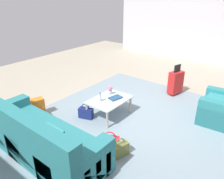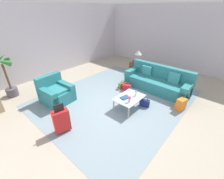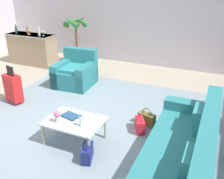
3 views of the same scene
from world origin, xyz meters
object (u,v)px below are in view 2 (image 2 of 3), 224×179
at_px(side_table, 137,67).
at_px(handbag_olive, 123,85).
at_px(couch, 158,82).
at_px(water_bottle, 136,93).
at_px(handbag_red, 127,88).
at_px(armchair, 56,93).
at_px(handbag_navy, 145,103).
at_px(flower_vase, 129,98).
at_px(coffee_table, 129,99).
at_px(potted_palm, 6,74).
at_px(coffee_table_book, 125,97).
at_px(table_lamp, 138,53).
at_px(suitcase_red, 61,120).
at_px(backpack_orange, 181,105).

xyz_separation_m(side_table, handbag_olive, (-1.85, -0.51, -0.14)).
relative_size(couch, water_bottle, 12.15).
bearing_deg(handbag_red, side_table, 21.69).
distance_m(side_table, handbag_red, 2.05).
relative_size(armchair, handbag_navy, 2.76).
distance_m(flower_vase, handbag_olive, 1.68).
xyz_separation_m(coffee_table, flower_vase, (-0.22, -0.15, 0.18)).
bearing_deg(handbag_red, potted_palm, 136.34).
bearing_deg(coffee_table_book, table_lamp, 38.98).
distance_m(armchair, table_lamp, 4.22).
relative_size(armchair, potted_palm, 0.64).
bearing_deg(couch, armchair, 143.79).
bearing_deg(coffee_table_book, water_bottle, -16.31).
bearing_deg(armchair, handbag_olive, -27.60).
height_order(couch, suitcase_red, couch).
distance_m(water_bottle, flower_vase, 0.42).
height_order(side_table, potted_palm, potted_palm).
height_order(suitcase_red, handbag_navy, suitcase_red).
distance_m(armchair, handbag_olive, 2.55).
bearing_deg(water_bottle, coffee_table_book, 150.64).
distance_m(couch, potted_palm, 5.54).
height_order(armchair, handbag_olive, armchair).
relative_size(handbag_red, potted_palm, 0.23).
relative_size(coffee_table, flower_vase, 4.64).
bearing_deg(side_table, table_lamp, 0.00).
bearing_deg(flower_vase, potted_palm, 117.22).
bearing_deg(handbag_olive, couch, -52.19).
relative_size(coffee_table_book, suitcase_red, 0.34).
distance_m(table_lamp, handbag_red, 2.22).
height_order(couch, handbag_red, couch).
xyz_separation_m(water_bottle, side_table, (2.60, 1.60, -0.23)).
bearing_deg(backpack_orange, couch, 56.26).
height_order(coffee_table, coffee_table_book, coffee_table_book).
relative_size(water_bottle, coffee_table_book, 0.71).
relative_size(armchair, table_lamp, 1.75).
height_order(armchair, coffee_table_book, armchair).
distance_m(couch, flower_vase, 2.03).
bearing_deg(potted_palm, handbag_navy, -56.99).
distance_m(side_table, backpack_orange, 3.32).
xyz_separation_m(coffee_table, potted_palm, (-2.20, 3.70, 0.52)).
bearing_deg(handbag_red, armchair, 147.04).
distance_m(flower_vase, handbag_navy, 0.78).
distance_m(armchair, water_bottle, 2.73).
height_order(flower_vase, handbag_olive, flower_vase).
bearing_deg(potted_palm, coffee_table_book, -60.12).
bearing_deg(side_table, handbag_red, -158.31).
bearing_deg(potted_palm, armchair, -59.64).
height_order(table_lamp, suitcase_red, table_lamp).
distance_m(water_bottle, potted_palm, 4.51).
xyz_separation_m(couch, handbag_navy, (-1.38, -0.23, -0.18)).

